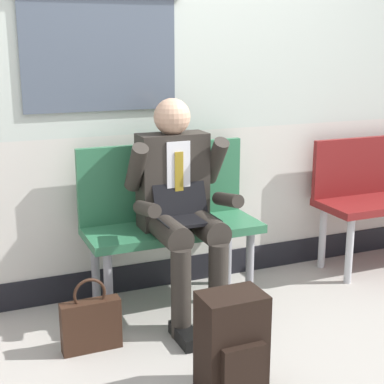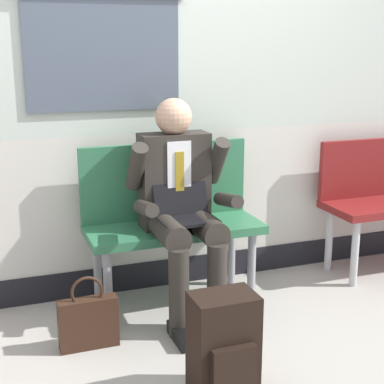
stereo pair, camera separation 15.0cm
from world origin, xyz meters
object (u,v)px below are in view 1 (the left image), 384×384
person_seated (181,203)px  backpack (232,346)px  bench_with_person (168,213)px  handbag (91,324)px

person_seated → backpack: bearing=-96.4°
bench_with_person → backpack: size_ratio=2.16×
person_seated → backpack: (-0.10, -0.85, -0.43)m
bench_with_person → handbag: size_ratio=2.63×
person_seated → handbag: person_seated is taller
person_seated → backpack: person_seated is taller
backpack → person_seated: bearing=83.6°
backpack → handbag: backpack is taller
person_seated → handbag: (-0.59, -0.22, -0.52)m
handbag → backpack: bearing=-51.7°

